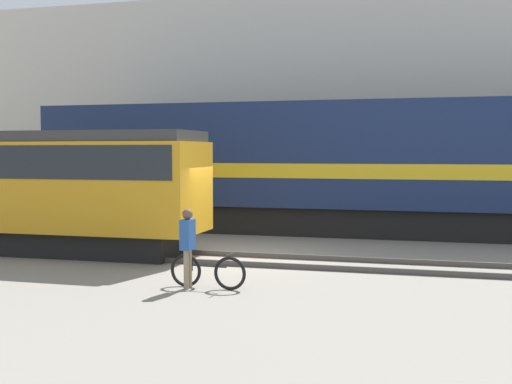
% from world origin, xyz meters
% --- Properties ---
extents(ground_plane, '(120.00, 120.00, 0.00)m').
position_xyz_m(ground_plane, '(0.00, 0.00, 0.00)').
color(ground_plane, gray).
extents(track_near, '(60.00, 1.50, 0.14)m').
position_xyz_m(track_near, '(0.00, -0.66, 0.07)').
color(track_near, '#47423D').
rests_on(track_near, ground).
extents(track_far, '(60.00, 1.51, 0.14)m').
position_xyz_m(track_far, '(0.00, 5.87, 0.07)').
color(track_far, '#47423D').
rests_on(track_far, ground).
extents(building_backdrop, '(38.06, 6.00, 9.85)m').
position_xyz_m(building_backdrop, '(0.00, 13.56, 4.93)').
color(building_backdrop, beige).
rests_on(building_backdrop, ground).
extents(freight_locomotive, '(21.55, 3.04, 5.24)m').
position_xyz_m(freight_locomotive, '(2.02, 5.87, 2.44)').
color(freight_locomotive, black).
rests_on(freight_locomotive, ground).
extents(streetcar, '(10.87, 2.54, 3.49)m').
position_xyz_m(streetcar, '(-6.20, -0.66, 2.00)').
color(streetcar, black).
rests_on(streetcar, ground).
extents(bicycle, '(1.74, 0.44, 0.78)m').
position_xyz_m(bicycle, '(0.72, -4.08, 0.36)').
color(bicycle, black).
rests_on(bicycle, ground).
extents(person, '(0.24, 0.37, 1.71)m').
position_xyz_m(person, '(0.31, -4.20, 1.04)').
color(person, '#8C7A5B').
rests_on(person, ground).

